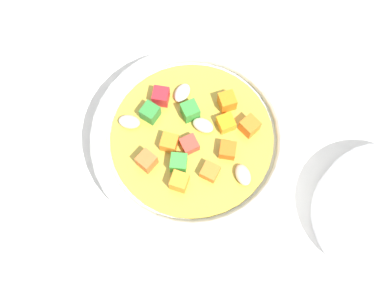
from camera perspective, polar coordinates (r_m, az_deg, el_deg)
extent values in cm
cube|color=silver|center=(55.90, 0.00, -1.21)|extent=(140.00, 140.00, 2.00)
cylinder|color=white|center=(52.91, 0.00, -0.15)|extent=(20.45, 20.45, 4.31)
torus|color=white|center=(50.38, 0.00, 0.84)|extent=(20.97, 20.97, 1.75)
cylinder|color=#B19C34|center=(50.69, 0.00, 0.72)|extent=(16.84, 16.84, 0.40)
cube|color=orange|center=(51.25, 3.78, 5.24)|extent=(2.17, 2.17, 1.81)
cube|color=#308234|center=(50.73, -4.88, 3.65)|extent=(1.92, 1.92, 1.77)
ellipsoid|color=beige|center=(48.98, 5.93, -3.58)|extent=(2.30, 2.66, 1.05)
ellipsoid|color=beige|center=(50.99, -7.29, 2.58)|extent=(2.45, 2.68, 0.99)
cube|color=#C03E2F|center=(49.62, -0.31, -0.05)|extent=(2.05, 2.05, 1.17)
ellipsoid|color=beige|center=(51.91, -1.15, 5.95)|extent=(2.58, 2.05, 0.97)
cube|color=orange|center=(48.14, -1.48, -4.38)|extent=(2.16, 2.16, 1.85)
cube|color=orange|center=(48.92, -5.27, -1.96)|extent=(1.74, 1.74, 1.85)
cube|color=orange|center=(49.47, 4.16, -0.70)|extent=(2.25, 2.25, 1.32)
cube|color=orange|center=(48.77, 2.10, -3.22)|extent=(2.04, 2.04, 1.20)
ellipsoid|color=beige|center=(50.41, 1.49, 2.01)|extent=(2.08, 2.60, 0.95)
cube|color=orange|center=(50.45, 3.97, 2.43)|extent=(2.12, 2.12, 1.35)
cube|color=orange|center=(49.56, -2.65, 0.17)|extent=(2.20, 2.20, 1.50)
cube|color=orange|center=(50.33, 6.70, 2.09)|extent=(1.68, 1.68, 1.76)
cube|color=green|center=(50.58, -0.22, 3.86)|extent=(2.08, 2.08, 1.85)
cube|color=green|center=(48.76, -1.56, -2.20)|extent=(2.27, 2.27, 1.69)
cube|color=red|center=(51.40, -3.63, 5.54)|extent=(2.25, 2.25, 1.74)
cylinder|color=silver|center=(61.53, -7.88, 12.56)|extent=(12.63, 4.43, 0.80)
ellipsoid|color=silver|center=(57.52, -14.71, 2.41)|extent=(3.85, 2.92, 0.96)
cylinder|color=white|center=(55.15, 21.22, -7.60)|extent=(14.21, 14.21, 3.29)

